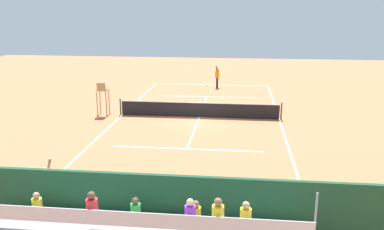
{
  "coord_description": "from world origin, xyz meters",
  "views": [
    {
      "loc": [
        -2.45,
        25.47,
        6.96
      ],
      "look_at": [
        0.0,
        4.0,
        1.2
      ],
      "focal_mm": 39.15,
      "sensor_mm": 36.0,
      "label": 1
    }
  ],
  "objects_px": {
    "bleacher_stand": "(147,229)",
    "tennis_ball_far": "(184,96)",
    "tennis_net": "(199,109)",
    "tennis_racket": "(204,86)",
    "line_judge": "(47,185)",
    "equipment_bag": "(163,219)",
    "tennis_player": "(217,76)",
    "tennis_ball_near": "(210,96)",
    "courtside_bench": "(222,210)",
    "umpire_chair": "(102,95)"
  },
  "relations": [
    {
      "from": "bleacher_stand",
      "to": "tennis_ball_far",
      "type": "height_order",
      "value": "bleacher_stand"
    },
    {
      "from": "tennis_net",
      "to": "tennis_racket",
      "type": "bearing_deg",
      "value": -86.67
    },
    {
      "from": "tennis_racket",
      "to": "line_judge",
      "type": "distance_m",
      "value": 23.67
    },
    {
      "from": "equipment_bag",
      "to": "tennis_player",
      "type": "distance_m",
      "value": 23.28
    },
    {
      "from": "tennis_player",
      "to": "tennis_ball_near",
      "type": "bearing_deg",
      "value": 84.93
    },
    {
      "from": "bleacher_stand",
      "to": "equipment_bag",
      "type": "distance_m",
      "value": 2.09
    },
    {
      "from": "courtside_bench",
      "to": "umpire_chair",
      "type": "bearing_deg",
      "value": -57.84
    },
    {
      "from": "tennis_racket",
      "to": "bleacher_stand",
      "type": "bearing_deg",
      "value": 91.43
    },
    {
      "from": "umpire_chair",
      "to": "line_judge",
      "type": "bearing_deg",
      "value": 100.05
    },
    {
      "from": "tennis_racket",
      "to": "tennis_ball_far",
      "type": "bearing_deg",
      "value": 75.21
    },
    {
      "from": "equipment_bag",
      "to": "tennis_ball_far",
      "type": "xyz_separation_m",
      "value": [
        1.89,
        -19.41,
        -0.15
      ]
    },
    {
      "from": "tennis_net",
      "to": "line_judge",
      "type": "relative_size",
      "value": 5.35
    },
    {
      "from": "tennis_player",
      "to": "bleacher_stand",
      "type": "bearing_deg",
      "value": 88.78
    },
    {
      "from": "tennis_player",
      "to": "line_judge",
      "type": "height_order",
      "value": "same"
    },
    {
      "from": "bleacher_stand",
      "to": "tennis_ball_near",
      "type": "bearing_deg",
      "value": -90.57
    },
    {
      "from": "tennis_net",
      "to": "line_judge",
      "type": "bearing_deg",
      "value": 73.34
    },
    {
      "from": "courtside_bench",
      "to": "tennis_racket",
      "type": "xyz_separation_m",
      "value": [
        2.64,
        -23.61,
        -0.54
      ]
    },
    {
      "from": "umpire_chair",
      "to": "tennis_racket",
      "type": "bearing_deg",
      "value": -118.05
    },
    {
      "from": "tennis_net",
      "to": "bleacher_stand",
      "type": "xyz_separation_m",
      "value": [
        -0.04,
        15.35,
        0.43
      ]
    },
    {
      "from": "bleacher_stand",
      "to": "equipment_bag",
      "type": "xyz_separation_m",
      "value": [
        -0.1,
        -1.95,
        -0.75
      ]
    },
    {
      "from": "courtside_bench",
      "to": "tennis_ball_near",
      "type": "height_order",
      "value": "courtside_bench"
    },
    {
      "from": "tennis_net",
      "to": "tennis_racket",
      "type": "distance_m",
      "value": 10.37
    },
    {
      "from": "tennis_player",
      "to": "tennis_net",
      "type": "bearing_deg",
      "value": 86.63
    },
    {
      "from": "tennis_racket",
      "to": "line_judge",
      "type": "xyz_separation_m",
      "value": [
        3.31,
        23.41,
        1.0
      ]
    },
    {
      "from": "tennis_net",
      "to": "equipment_bag",
      "type": "bearing_deg",
      "value": 90.6
    },
    {
      "from": "bleacher_stand",
      "to": "tennis_player",
      "type": "distance_m",
      "value": 25.21
    },
    {
      "from": "tennis_net",
      "to": "tennis_ball_far",
      "type": "height_order",
      "value": "tennis_net"
    },
    {
      "from": "line_judge",
      "to": "umpire_chair",
      "type": "bearing_deg",
      "value": -79.95
    },
    {
      "from": "umpire_chair",
      "to": "tennis_player",
      "type": "bearing_deg",
      "value": -124.07
    },
    {
      "from": "tennis_ball_far",
      "to": "tennis_ball_near",
      "type": "bearing_deg",
      "value": -174.52
    },
    {
      "from": "tennis_racket",
      "to": "tennis_ball_near",
      "type": "relative_size",
      "value": 8.86
    },
    {
      "from": "equipment_bag",
      "to": "line_judge",
      "type": "relative_size",
      "value": 0.47
    },
    {
      "from": "tennis_racket",
      "to": "line_judge",
      "type": "relative_size",
      "value": 0.3
    },
    {
      "from": "bleacher_stand",
      "to": "courtside_bench",
      "type": "relative_size",
      "value": 5.03
    },
    {
      "from": "tennis_net",
      "to": "tennis_ball_near",
      "type": "distance_m",
      "value": 6.22
    },
    {
      "from": "tennis_net",
      "to": "umpire_chair",
      "type": "height_order",
      "value": "umpire_chair"
    },
    {
      "from": "bleacher_stand",
      "to": "tennis_ball_near",
      "type": "distance_m",
      "value": 21.57
    },
    {
      "from": "tennis_ball_near",
      "to": "umpire_chair",
      "type": "bearing_deg",
      "value": 44.6
    },
    {
      "from": "tennis_ball_near",
      "to": "line_judge",
      "type": "distance_m",
      "value": 19.74
    },
    {
      "from": "equipment_bag",
      "to": "line_judge",
      "type": "distance_m",
      "value": 4.15
    },
    {
      "from": "bleacher_stand",
      "to": "umpire_chair",
      "type": "bearing_deg",
      "value": -67.65
    },
    {
      "from": "tennis_ball_far",
      "to": "courtside_bench",
      "type": "bearing_deg",
      "value": 101.11
    },
    {
      "from": "tennis_player",
      "to": "line_judge",
      "type": "bearing_deg",
      "value": 78.92
    },
    {
      "from": "tennis_ball_near",
      "to": "tennis_ball_far",
      "type": "height_order",
      "value": "same"
    },
    {
      "from": "equipment_bag",
      "to": "tennis_ball_near",
      "type": "distance_m",
      "value": 19.6
    },
    {
      "from": "tennis_net",
      "to": "tennis_player",
      "type": "bearing_deg",
      "value": -93.37
    },
    {
      "from": "courtside_bench",
      "to": "tennis_player",
      "type": "height_order",
      "value": "tennis_player"
    },
    {
      "from": "tennis_net",
      "to": "tennis_ball_near",
      "type": "height_order",
      "value": "tennis_net"
    },
    {
      "from": "tennis_player",
      "to": "tennis_ball_far",
      "type": "relative_size",
      "value": 29.18
    },
    {
      "from": "bleacher_stand",
      "to": "umpire_chair",
      "type": "xyz_separation_m",
      "value": [
        6.24,
        -15.18,
        0.38
      ]
    }
  ]
}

